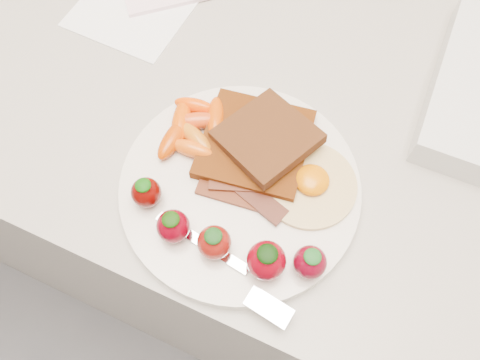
% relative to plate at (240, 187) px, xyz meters
% --- Properties ---
extents(counter, '(2.00, 0.60, 0.90)m').
position_rel_plate_xyz_m(counter, '(-0.03, 0.16, -0.46)').
color(counter, gray).
rests_on(counter, ground).
extents(plate, '(0.27, 0.27, 0.02)m').
position_rel_plate_xyz_m(plate, '(0.00, 0.00, 0.00)').
color(plate, silver).
rests_on(plate, counter).
extents(toast_lower, '(0.13, 0.13, 0.01)m').
position_rel_plate_xyz_m(toast_lower, '(-0.00, 0.05, 0.02)').
color(toast_lower, black).
rests_on(toast_lower, plate).
extents(toast_upper, '(0.13, 0.13, 0.02)m').
position_rel_plate_xyz_m(toast_upper, '(0.01, 0.06, 0.03)').
color(toast_upper, black).
rests_on(toast_upper, toast_lower).
extents(fried_egg, '(0.11, 0.11, 0.02)m').
position_rel_plate_xyz_m(fried_egg, '(0.07, 0.03, 0.01)').
color(fried_egg, beige).
rests_on(fried_egg, plate).
extents(bacon_strips, '(0.11, 0.06, 0.01)m').
position_rel_plate_xyz_m(bacon_strips, '(0.01, -0.01, 0.01)').
color(bacon_strips, '#4D1F0F').
rests_on(bacon_strips, plate).
extents(baby_carrots, '(0.08, 0.11, 0.02)m').
position_rel_plate_xyz_m(baby_carrots, '(-0.08, 0.04, 0.02)').
color(baby_carrots, '#CD4011').
rests_on(baby_carrots, plate).
extents(strawberries, '(0.22, 0.06, 0.05)m').
position_rel_plate_xyz_m(strawberries, '(0.02, -0.07, 0.03)').
color(strawberries, '#4B0401').
rests_on(strawberries, plate).
extents(fork, '(0.17, 0.06, 0.00)m').
position_rel_plate_xyz_m(fork, '(0.03, -0.09, 0.01)').
color(fork, silver).
rests_on(fork, plate).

